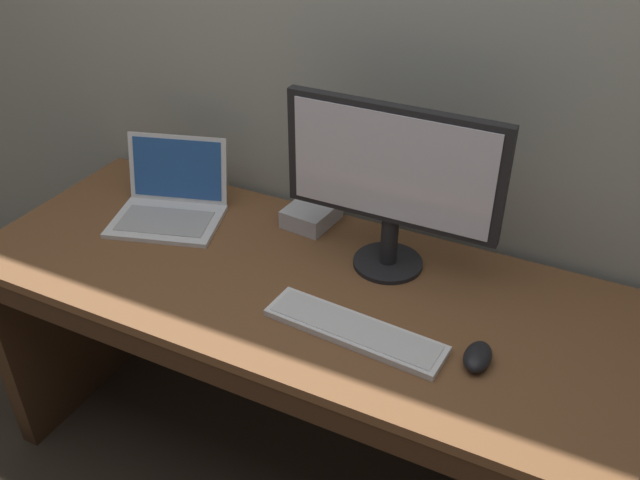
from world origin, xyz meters
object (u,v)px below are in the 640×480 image
object	(u,v)px
computer_mouse	(478,357)
external_drive_box	(311,214)
external_monitor	(392,176)
wired_keyboard	(354,330)
laptop_white	(170,204)

from	to	relation	value
computer_mouse	external_drive_box	bearing A→B (deg)	147.44
external_monitor	computer_mouse	xyz separation A→B (m)	(0.32, -0.25, -0.26)
external_monitor	external_drive_box	xyz separation A→B (m)	(-0.28, 0.12, -0.25)
wired_keyboard	laptop_white	bearing A→B (deg)	161.07
laptop_white	wired_keyboard	size ratio (longest dim) A/B	0.84
laptop_white	external_drive_box	bearing A→B (deg)	21.39
computer_mouse	external_drive_box	size ratio (longest dim) A/B	0.65
external_monitor	computer_mouse	size ratio (longest dim) A/B	5.55
external_monitor	wired_keyboard	bearing A→B (deg)	-83.41
wired_keyboard	computer_mouse	distance (m)	0.29
laptop_white	computer_mouse	bearing A→B (deg)	-12.14
wired_keyboard	external_drive_box	world-z (taller)	external_drive_box
external_monitor	external_drive_box	distance (m)	0.39
laptop_white	wired_keyboard	bearing A→B (deg)	-18.93
laptop_white	wired_keyboard	distance (m)	0.75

